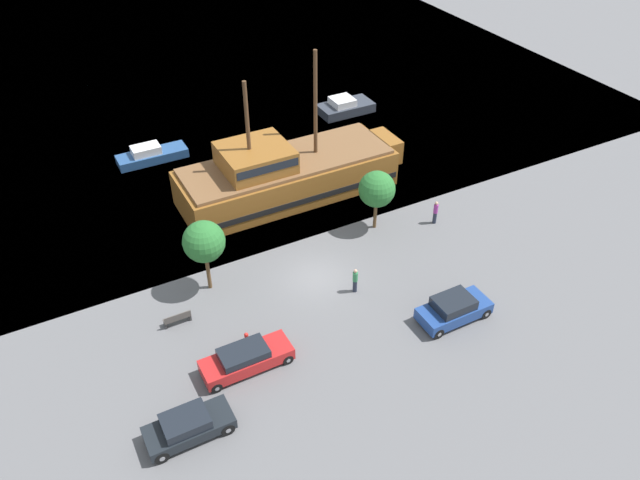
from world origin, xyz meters
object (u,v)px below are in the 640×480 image
Objects in this scene: parked_car_curb_mid at (246,358)px; parked_car_curb_rear at (454,309)px; pedestrian_walking_near at (355,280)px; parked_car_curb_front at (188,426)px; moored_boat_outer at (151,155)px; pirate_ship at (285,174)px; pedestrian_walking_far at (435,212)px; fire_hydrant at (247,338)px; bench_promenade_east at (177,318)px; moored_boat_dockside at (345,107)px.

parked_car_curb_mid is 12.35m from parked_car_curb_rear.
parked_car_curb_mid is 8.68m from pedestrian_walking_near.
parked_car_curb_rear is at bearing -10.35° from parked_car_curb_mid.
moored_boat_outer is at bearing 77.84° from parked_car_curb_front.
parked_car_curb_rear is (2.86, -16.71, -0.97)m from pirate_ship.
pirate_ship is 21.79m from parked_car_curb_front.
parked_car_curb_mid is at bearing -160.14° from pedestrian_walking_far.
fire_hydrant is at bearing -173.35° from pedestrian_walking_near.
fire_hydrant is (0.70, 1.67, -0.29)m from parked_car_curb_mid.
pirate_ship is 15.04m from bench_promenade_east.
parked_car_curb_front is 7.84m from bench_promenade_east.
parked_car_curb_front is 5.58× the size of fire_hydrant.
parked_car_curb_rear is at bearing -80.28° from pirate_ship.
pedestrian_walking_near is (10.55, -2.40, 0.45)m from bench_promenade_east.
pirate_ship reaches higher than bench_promenade_east.
moored_boat_dockside is 29.99m from fire_hydrant.
pedestrian_walking_far reaches higher than parked_car_curb_front.
moored_boat_outer is 3.26× the size of pedestrian_walking_near.
moored_boat_dockside is at bearing 49.51° from fire_hydrant.
parked_car_curb_mid is at bearing -112.80° from fire_hydrant.
pedestrian_walking_far is at bearing 3.52° from bench_promenade_east.
fire_hydrant is 16.88m from pedestrian_walking_far.
moored_boat_dockside is (10.88, 9.98, -1.17)m from pirate_ship.
parked_car_curb_mid is (-1.68, -24.23, 0.18)m from moored_boat_outer.
moored_boat_outer is at bearing 106.97° from pedestrian_walking_near.
moored_boat_dockside is 6.64× the size of fire_hydrant.
parked_car_curb_front is at bearing -157.37° from pedestrian_walking_far.
pedestrian_walking_far is at bearing 22.40° from pedestrian_walking_near.
pedestrian_walking_near reaches higher than fire_hydrant.
bench_promenade_east is at bearing -176.48° from pedestrian_walking_far.
parked_car_curb_rear reaches higher than bench_promenade_east.
moored_boat_outer is 7.40× the size of fire_hydrant.
pirate_ship is 16.98m from parked_car_curb_rear.
bench_promenade_east is at bearing 153.57° from parked_car_curb_rear.
bench_promenade_east is (-14.41, 7.17, -0.34)m from parked_car_curb_rear.
fire_hydrant is (4.82, 4.33, -0.29)m from parked_car_curb_front.
parked_car_curb_rear is (10.48, -26.45, 0.25)m from moored_boat_outer.
pedestrian_walking_near is at bearing -118.45° from moored_boat_dockside.
fire_hydrant is 7.66m from pedestrian_walking_near.
parked_car_curb_front is at bearing -103.71° from bench_promenade_east.
pedestrian_walking_far is at bearing 59.99° from parked_car_curb_rear.
pedestrian_walking_far is (16.97, 6.13, 0.21)m from parked_car_curb_mid.
pedestrian_walking_far is at bearing -99.88° from moored_boat_dockside.
pirate_ship reaches higher than parked_car_curb_front.
parked_car_curb_mid is at bearing 169.65° from parked_car_curb_rear.
moored_boat_dockside is 1.02× the size of parked_car_curb_mid.
parked_car_curb_mid is at bearing -129.50° from moored_boat_dockside.
parked_car_curb_rear is (-8.02, -26.69, 0.21)m from moored_boat_dockside.
fire_hydrant is (-19.47, -22.81, -0.16)m from moored_boat_dockside.
parked_car_curb_mid is (-20.17, -24.47, 0.14)m from moored_boat_dockside.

